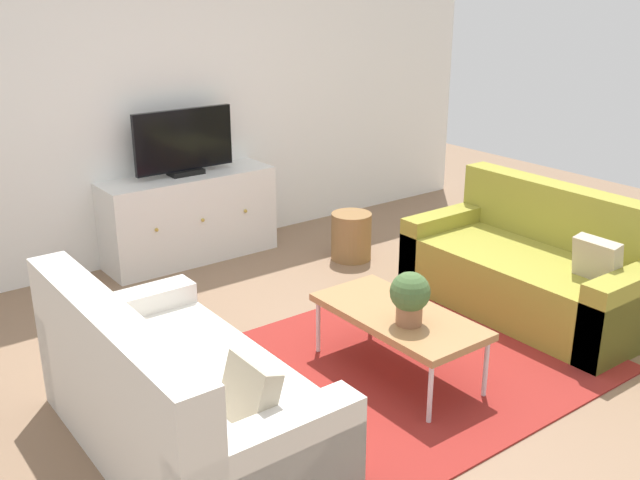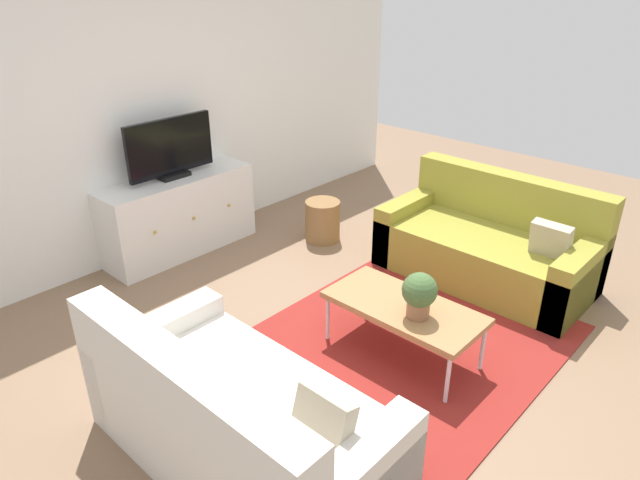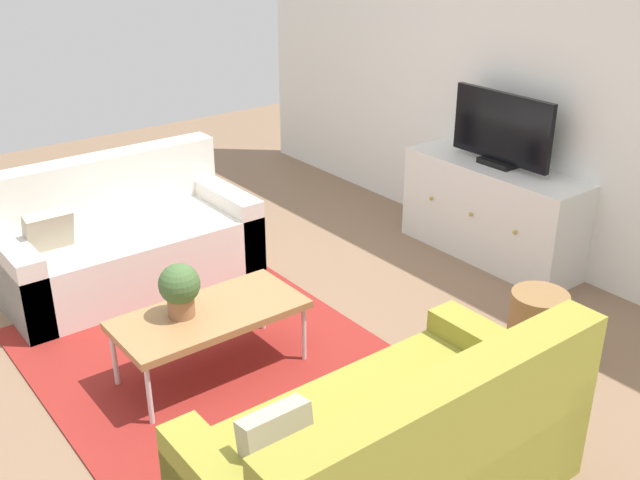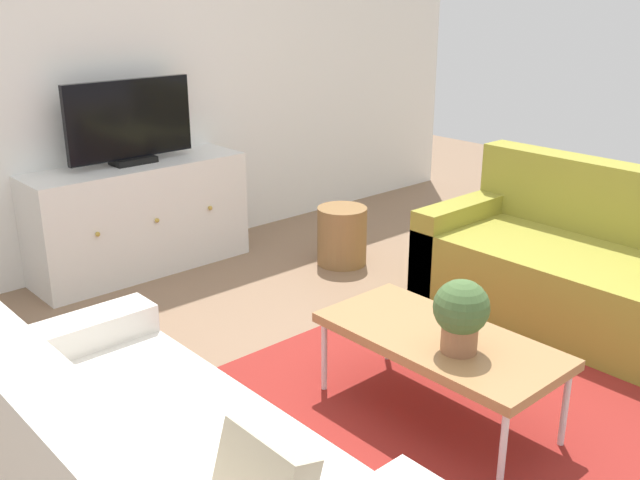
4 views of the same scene
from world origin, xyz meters
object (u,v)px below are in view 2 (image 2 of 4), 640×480
Objects in this scene: coffee_table at (404,309)px; tv_console at (179,215)px; potted_plant at (419,293)px; wicker_basket at (323,221)px; couch_left_side at (230,426)px; flat_screen_tv at (170,149)px; couch_right_side at (491,246)px.

coffee_table is 2.48m from tv_console.
coffee_table is at bearing 69.25° from potted_plant.
coffee_table is 2.66× the size of wicker_basket.
couch_left_side is 2.84m from flat_screen_tv.
couch_right_side is 5.58× the size of potted_plant.
wicker_basket is (-0.45, 1.55, -0.08)m from couch_right_side.
couch_left_side is at bearing 180.00° from couch_right_side.
couch_left_side is 2.73m from tv_console.
wicker_basket is at bearing 59.62° from potted_plant.
flat_screen_tv is (-0.00, 0.02, 0.63)m from tv_console.
couch_right_side is at bearing 0.00° from couch_left_side.
couch_left_side and couch_right_side have the same top height.
couch_right_side reaches higher than potted_plant.
tv_console is at bearing -90.00° from flat_screen_tv.
coffee_table is at bearing -121.13° from wicker_basket.
couch_left_side reaches higher than wicker_basket.
potted_plant is 0.36× the size of flat_screen_tv.
couch_left_side is 2.88m from wicker_basket.
tv_console reaches higher than potted_plant.
flat_screen_tv is at bearing 60.56° from couch_left_side.
couch_left_side is at bearing -147.43° from wicker_basket.
couch_left_side is 2.88m from couch_right_side.
couch_right_side reaches higher than tv_console.
flat_screen_tv is (-0.08, 2.49, 0.62)m from coffee_table.
wicker_basket is at bearing 106.12° from couch_right_side.
potted_plant reaches higher than coffee_table.
tv_console is 1.37m from wicker_basket.
wicker_basket is (1.05, 1.79, -0.38)m from potted_plant.
couch_right_side is at bearing -57.47° from flat_screen_tv.
wicker_basket is (2.43, 1.55, -0.08)m from couch_left_side.
coffee_table is at bearing -3.99° from couch_left_side.
couch_left_side is 1.43m from potted_plant.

